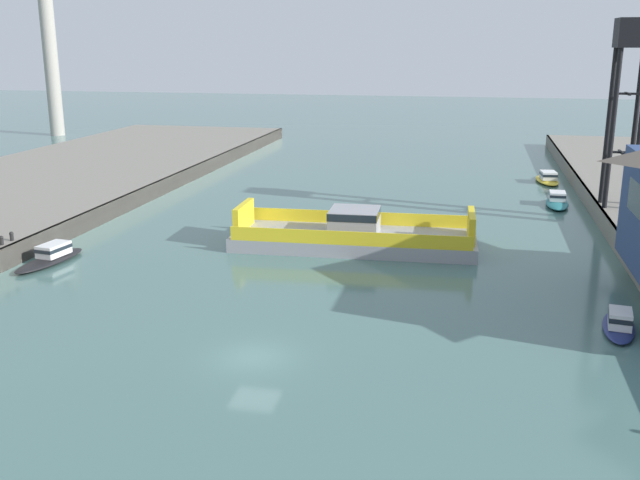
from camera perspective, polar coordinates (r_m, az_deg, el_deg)
The scene contains 10 objects.
ground_plane at distance 39.46m, azimuth -5.22°, elevation -9.19°, with size 400.00×400.00×0.00m, color #476B66.
chain_ferry at distance 59.60m, azimuth 2.72°, elevation 0.39°, with size 20.05×7.86×3.30m.
moored_boat_near_left at distance 78.71m, azimuth 18.18°, elevation 2.95°, with size 2.49×6.41×1.43m.
moored_boat_near_right at distance 59.04m, azimuth -20.42°, elevation -1.20°, with size 3.09×7.35×1.44m.
moored_boat_mid_left at distance 45.92m, azimuth 22.52°, elevation -6.06°, with size 2.53×5.68×1.36m.
moored_boat_mid_right at distance 91.78m, azimuth 17.49°, elevation 4.67°, with size 3.16×7.09×1.42m.
crane_tower at distance 71.07m, azimuth 23.29°, elevation 12.53°, with size 3.01×3.01×16.69m.
bollard_left_aft at distance 58.89m, azimuth -23.81°, elevation 0.02°, with size 0.32×0.32×0.71m.
bollard_left_far at distance 59.86m, azimuth -23.13°, elevation 0.32°, with size 0.32×0.32×0.71m.
smokestack_distant_a at distance 141.01m, azimuth -20.55°, elevation 14.27°, with size 2.71×2.71×30.26m.
Camera 1 is at (10.94, -34.23, 16.29)m, focal length 40.61 mm.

